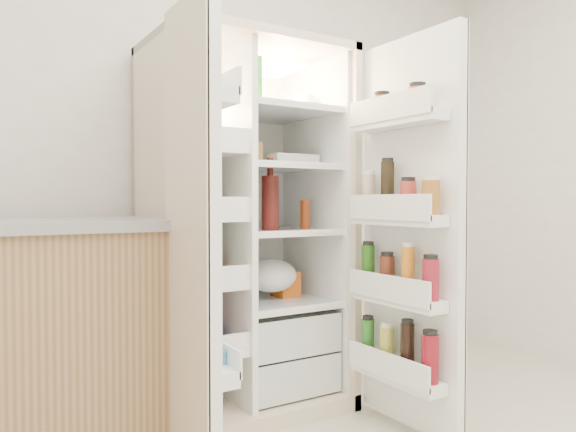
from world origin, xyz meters
TOP-DOWN VIEW (x-y plane):
  - wall_back at (0.00, 2.00)m, footprint 4.00×0.02m
  - refrigerator at (-0.06, 1.65)m, footprint 0.92×0.70m
  - freezer_door at (-0.57, 1.05)m, footprint 0.15×0.40m
  - fridge_door at (0.41, 0.96)m, footprint 0.17×0.58m
  - kitchen_counter at (-1.16, 1.54)m, footprint 1.32×0.70m

SIDE VIEW (x-z plane):
  - kitchen_counter at x=-1.16m, z-range 0.00..0.96m
  - refrigerator at x=-0.06m, z-range -0.16..1.64m
  - fridge_door at x=0.41m, z-range 0.01..1.73m
  - freezer_door at x=-0.57m, z-range 0.03..1.75m
  - wall_back at x=0.00m, z-range 0.00..2.70m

